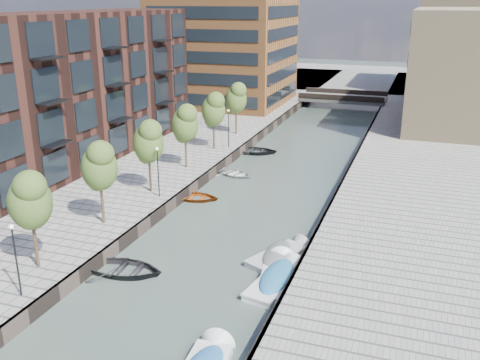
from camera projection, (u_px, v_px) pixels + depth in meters
The scene contains 28 objects.
water at pixel (294, 163), 55.46m from camera, with size 300.00×300.00×0.00m, color #38473F.
quay_left at pixel (12, 131), 66.56m from camera, with size 60.00×140.00×1.00m, color gray.
quay_right at pixel (459, 174), 50.29m from camera, with size 20.00×140.00×1.00m, color gray.
quay_wall_left at pixel (238, 153), 57.21m from camera, with size 0.25×140.00×1.00m, color #332823.
quay_wall_right at pixel (353, 164), 53.39m from camera, with size 0.25×140.00×1.00m, color #332823.
far_closure at pixel (364, 79), 108.91m from camera, with size 80.00×40.00×1.00m, color gray.
apartment_block at pixel (64, 90), 50.21m from camera, with size 8.00×38.00×14.00m, color black.
tower at pixel (225, 0), 77.96m from camera, with size 18.00×18.00×30.00m, color #95572B.
tan_block_near at pixel (461, 66), 67.53m from camera, with size 12.00×25.00×14.00m, color #9C835F.
tan_block_far at pixel (456, 43), 90.44m from camera, with size 12.00×20.00×16.00m, color #9C835F.
bridge at pixel (343, 98), 83.60m from camera, with size 13.00×6.00×1.30m.
tree_1 at pixel (30, 199), 30.50m from camera, with size 2.50×2.50×5.95m.
tree_2 at pixel (99, 165), 36.75m from camera, with size 2.50×2.50×5.95m.
tree_3 at pixel (148, 141), 43.01m from camera, with size 2.50×2.50×5.95m.
tree_4 at pixel (185, 122), 49.26m from camera, with size 2.50×2.50×5.95m.
tree_5 at pixel (213, 109), 55.52m from camera, with size 2.50×2.50×5.95m.
tree_6 at pixel (236, 97), 61.77m from camera, with size 2.50×2.50×5.95m.
lamp_0 at pixel (15, 253), 27.99m from camera, with size 0.24×0.24×4.12m.
lamp_1 at pixel (158, 167), 42.28m from camera, with size 0.24×0.24×4.12m.
lamp_2 at pixel (229, 124), 56.58m from camera, with size 0.24×0.24×4.12m.
sloop_1 at pixel (124, 273), 33.14m from camera, with size 3.59×5.03×1.04m, color #242326.
sloop_2 at pixel (194, 199), 45.31m from camera, with size 3.07×4.30×0.89m, color #983F10.
sloop_3 at pixel (234, 175), 51.45m from camera, with size 2.89×4.04×0.84m, color #B6B6B4.
sloop_4 at pixel (254, 153), 58.83m from camera, with size 3.64×5.09×1.05m, color black.
motorboat_2 at pixel (279, 280), 32.14m from camera, with size 2.73×5.51×1.76m.
motorboat_3 at pixel (278, 276), 32.36m from camera, with size 2.80×5.77×1.84m.
motorboat_4 at pixel (281, 254), 35.13m from camera, with size 3.55×5.17×1.64m.
car at pixel (415, 111), 72.70m from camera, with size 1.37×3.41×1.16m, color #A8AAAD.
Camera 1 is at (12.29, -11.95, 16.15)m, focal length 40.00 mm.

